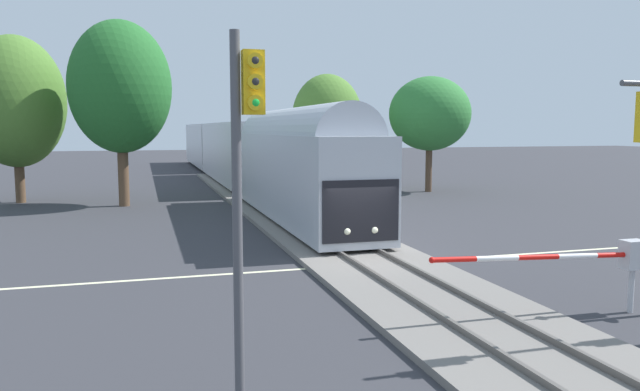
# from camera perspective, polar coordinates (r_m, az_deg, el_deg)

# --- Properties ---
(ground_plane) EXTENTS (220.00, 220.00, 0.00)m
(ground_plane) POSITION_cam_1_polar(r_m,az_deg,el_deg) (20.31, 4.64, -6.49)
(ground_plane) COLOR #333338
(road_centre_stripe) EXTENTS (44.00, 0.20, 0.01)m
(road_centre_stripe) POSITION_cam_1_polar(r_m,az_deg,el_deg) (20.31, 4.64, -6.48)
(road_centre_stripe) COLOR beige
(road_centre_stripe) RESTS_ON ground
(railway_track) EXTENTS (4.40, 80.00, 0.32)m
(railway_track) POSITION_cam_1_polar(r_m,az_deg,el_deg) (20.29, 4.65, -6.23)
(railway_track) COLOR slate
(railway_track) RESTS_ON ground
(commuter_train) EXTENTS (3.04, 62.67, 5.16)m
(commuter_train) POSITION_cam_1_polar(r_m,az_deg,el_deg) (49.14, -8.02, 4.23)
(commuter_train) COLOR #B2B7C1
(commuter_train) RESTS_ON railway_track
(crossing_gate_near) EXTENTS (6.00, 0.40, 1.80)m
(crossing_gate_near) POSITION_cam_1_polar(r_m,az_deg,el_deg) (16.21, 25.58, -5.28)
(crossing_gate_near) COLOR #B7B7BC
(crossing_gate_near) RESTS_ON ground
(traffic_signal_near_left) EXTENTS (0.53, 0.38, 6.02)m
(traffic_signal_near_left) POSITION_cam_1_polar(r_m,az_deg,el_deg) (9.67, -7.09, 3.41)
(traffic_signal_near_left) COLOR #4C4C51
(traffic_signal_near_left) RESTS_ON ground
(elm_centre_background) EXTENTS (5.19, 5.19, 8.45)m
(elm_centre_background) POSITION_cam_1_polar(r_m,az_deg,el_deg) (45.07, 0.67, 7.25)
(elm_centre_background) COLOR brown
(elm_centre_background) RESTS_ON ground
(pine_left_background) EXTENTS (5.72, 5.72, 9.99)m
(pine_left_background) POSITION_cam_1_polar(r_m,az_deg,el_deg) (40.81, -26.69, 7.87)
(pine_left_background) COLOR brown
(pine_left_background) RESTS_ON ground
(oak_behind_train) EXTENTS (5.73, 5.73, 10.59)m
(oak_behind_train) POSITION_cam_1_polar(r_m,az_deg,el_deg) (36.81, -18.25, 9.62)
(oak_behind_train) COLOR brown
(oak_behind_train) RESTS_ON ground
(oak_far_right) EXTENTS (5.72, 5.72, 8.11)m
(oak_far_right) POSITION_cam_1_polar(r_m,az_deg,el_deg) (43.63, 10.28, 7.56)
(oak_far_right) COLOR #4C3828
(oak_far_right) RESTS_ON ground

